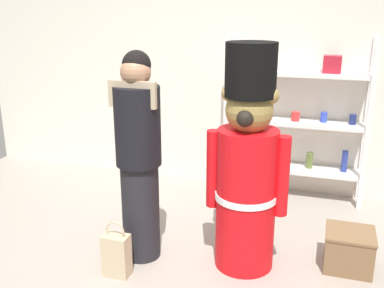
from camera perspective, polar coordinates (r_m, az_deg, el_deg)
The scene contains 7 objects.
ground_plane at distance 3.54m, azimuth -3.36°, elevation -17.36°, with size 6.40×6.40×0.00m, color #9E9389.
back_wall at distance 5.08m, azimuth 5.32°, elevation 9.13°, with size 6.40×0.12×2.60m, color silver.
merchandise_shelf at distance 4.84m, azimuth 13.21°, elevation 3.19°, with size 1.48×0.35×1.73m.
teddy_bear_guard at distance 3.42m, azimuth 7.07°, elevation -3.24°, with size 0.64×0.48×1.77m.
person_shopper at distance 3.53m, azimuth -6.85°, elevation -1.46°, with size 0.38×0.36×1.70m.
shopping_bag at distance 3.58m, azimuth -9.66°, elevation -13.81°, with size 0.20×0.13×0.46m.
display_crate at distance 3.84m, azimuth 19.45°, elevation -12.65°, with size 0.38×0.36×0.32m.
Camera 1 is at (1.06, -2.72, 2.00)m, focal length 41.59 mm.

